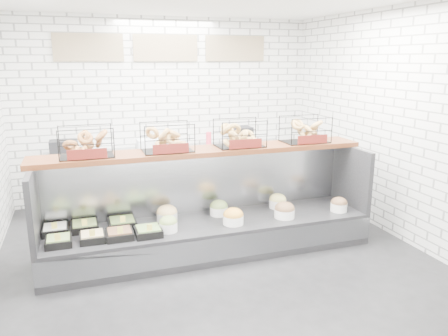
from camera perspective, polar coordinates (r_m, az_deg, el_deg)
name	(u,v)px	position (r m, az deg, el deg)	size (l,w,h in m)	color
ground	(218,261)	(5.30, -0.79, -12.04)	(5.50, 5.50, 0.00)	black
room_shell	(202,82)	(5.34, -2.90, 11.13)	(5.02, 5.51, 3.01)	white
display_case	(208,225)	(5.46, -2.15, -7.48)	(4.00, 0.90, 1.20)	black
bagel_shelf	(205,139)	(5.34, -2.55, 3.75)	(4.10, 0.50, 0.40)	#441E0E
prep_counter	(173,173)	(7.34, -6.73, -0.71)	(4.00, 0.60, 1.20)	#93969B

